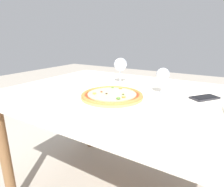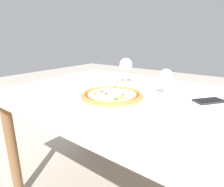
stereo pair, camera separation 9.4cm
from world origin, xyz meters
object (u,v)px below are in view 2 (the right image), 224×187
Objects in this scene: pizza_plate at (112,96)px; fork at (50,92)px; cell_phone at (209,101)px; wine_glass_far_right at (166,77)px; dining_table at (131,108)px; wine_glass_far_left at (126,65)px.

fork is (-0.35, -0.12, -0.01)m from pizza_plate.
pizza_plate is 2.19× the size of cell_phone.
wine_glass_far_right is 0.93× the size of cell_phone.
pizza_plate reaches higher than dining_table.
wine_glass_far_left is at bearing 130.18° from dining_table.
wine_glass_far_left is at bearing 112.00° from pizza_plate.
dining_table is at bearing -148.40° from wine_glass_far_right.
wine_glass_far_right reaches higher than pizza_plate.
cell_phone is at bearing 8.66° from wine_glass_far_right.
fork is at bearing -147.49° from dining_table.
pizza_plate is 2.03× the size of fork.
wine_glass_far_left reaches higher than wine_glass_far_right.
fork is 1.07× the size of cell_phone.
cell_phone is (0.53, -0.07, -0.12)m from wine_glass_far_left.
wine_glass_far_left is at bearing 63.90° from fork.
pizza_plate is 0.37m from wine_glass_far_left.
fork is (-0.39, -0.25, 0.08)m from dining_table.
cell_phone reaches higher than dining_table.
wine_glass_far_right is at bearing 49.47° from pizza_plate.
dining_table is 9.96× the size of wine_glass_far_right.
cell_phone is (0.36, 0.13, 0.08)m from dining_table.
wine_glass_far_right reaches higher than fork.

